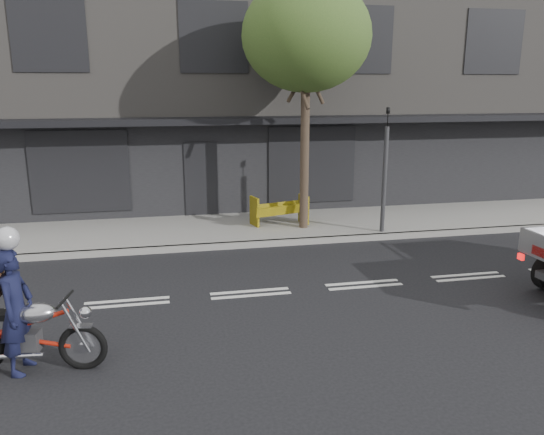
{
  "coord_description": "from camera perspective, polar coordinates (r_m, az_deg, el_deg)",
  "views": [
    {
      "loc": [
        -1.55,
        -9.81,
        4.06
      ],
      "look_at": [
        0.54,
        0.5,
        1.42
      ],
      "focal_mm": 35.0,
      "sensor_mm": 36.0,
      "label": 1
    }
  ],
  "objects": [
    {
      "name": "sidewalk",
      "position": [
        15.13,
        -5.17,
        -1.26
      ],
      "size": [
        32.0,
        3.2,
        0.15
      ],
      "primitive_type": "cube",
      "color": "gray",
      "rests_on": "ground"
    },
    {
      "name": "traffic_light_pole",
      "position": [
        14.56,
        12.01,
        4.24
      ],
      "size": [
        0.12,
        0.12,
        3.5
      ],
      "color": "#2D2D30",
      "rests_on": "ground"
    },
    {
      "name": "ground",
      "position": [
        10.73,
        -2.32,
        -8.17
      ],
      "size": [
        80.0,
        80.0,
        0.0
      ],
      "primitive_type": "plane",
      "color": "black",
      "rests_on": "ground"
    },
    {
      "name": "construction_barrier",
      "position": [
        14.99,
        0.97,
        0.66
      ],
      "size": [
        1.66,
        1.03,
        0.87
      ],
      "primitive_type": null,
      "rotation": [
        0.0,
        0.0,
        0.28
      ],
      "color": "yellow",
      "rests_on": "sidewalk"
    },
    {
      "name": "building_main",
      "position": [
        21.17,
        -7.46,
        13.79
      ],
      "size": [
        26.0,
        10.0,
        8.0
      ],
      "primitive_type": "cube",
      "color": "slate",
      "rests_on": "ground"
    },
    {
      "name": "rider",
      "position": [
        8.48,
        -25.81,
        -9.05
      ],
      "size": [
        0.56,
        0.75,
        1.86
      ],
      "primitive_type": "imported",
      "rotation": [
        0.0,
        0.0,
        1.4
      ],
      "color": "black",
      "rests_on": "ground"
    },
    {
      "name": "kerb",
      "position": [
        13.6,
        -4.41,
        -3.01
      ],
      "size": [
        32.0,
        0.2,
        0.15
      ],
      "primitive_type": "cube",
      "color": "gray",
      "rests_on": "ground"
    },
    {
      "name": "motorcycle",
      "position": [
        8.58,
        -24.57,
        -11.21
      ],
      "size": [
        2.18,
        0.65,
        1.13
      ],
      "rotation": [
        0.0,
        0.0,
        -0.17
      ],
      "color": "black",
      "rests_on": "ground"
    },
    {
      "name": "street_tree",
      "position": [
        14.56,
        3.72,
        18.84
      ],
      "size": [
        3.4,
        3.4,
        6.74
      ],
      "color": "#382B21",
      "rests_on": "ground"
    }
  ]
}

